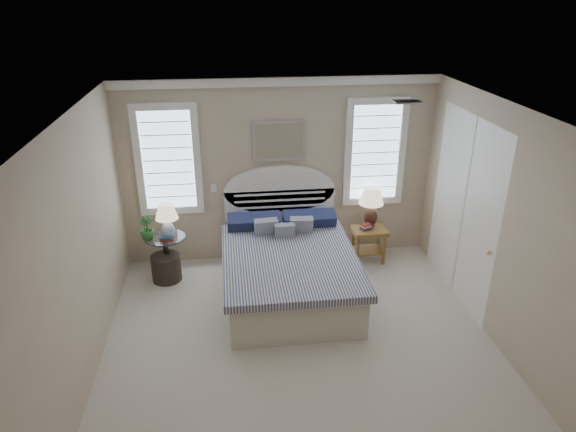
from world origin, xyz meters
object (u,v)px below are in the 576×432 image
(side_table_left, at_px, (166,252))
(floor_pot, at_px, (166,268))
(nightstand_right, at_px, (369,237))
(lamp_left, at_px, (167,217))
(lamp_right, at_px, (371,202))
(bed, at_px, (288,266))

(side_table_left, xyz_separation_m, floor_pot, (-0.01, -0.09, -0.20))
(side_table_left, height_order, floor_pot, side_table_left)
(side_table_left, distance_m, nightstand_right, 2.95)
(nightstand_right, height_order, lamp_left, lamp_left)
(floor_pot, distance_m, lamp_right, 3.10)
(bed, height_order, nightstand_right, bed)
(side_table_left, bearing_deg, bed, -19.74)
(bed, relative_size, floor_pot, 5.53)
(bed, distance_m, lamp_right, 1.65)
(side_table_left, relative_size, lamp_right, 1.06)
(nightstand_right, height_order, lamp_right, lamp_right)
(lamp_right, bearing_deg, floor_pot, -173.80)
(floor_pot, bearing_deg, bed, -16.67)
(side_table_left, height_order, lamp_right, lamp_right)
(floor_pot, xyz_separation_m, lamp_right, (3.00, 0.33, 0.71))
(bed, distance_m, side_table_left, 1.75)
(nightstand_right, bearing_deg, floor_pot, -176.24)
(side_table_left, distance_m, lamp_left, 0.56)
(lamp_left, bearing_deg, floor_pot, -144.13)
(side_table_left, relative_size, nightstand_right, 1.19)
(nightstand_right, xyz_separation_m, lamp_right, (0.04, 0.13, 0.51))
(floor_pot, xyz_separation_m, lamp_left, (0.07, 0.05, 0.75))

